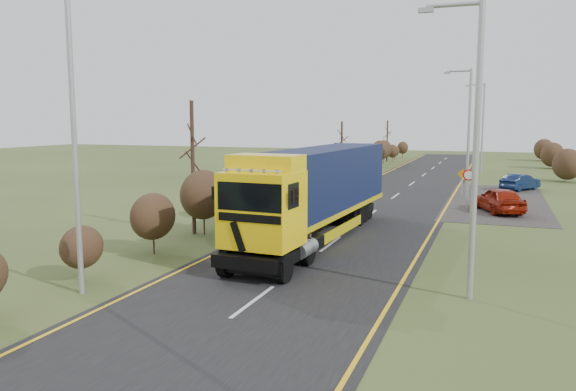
% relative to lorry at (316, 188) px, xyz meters
% --- Properties ---
extents(ground, '(160.00, 160.00, 0.00)m').
position_rel_lorry_xyz_m(ground, '(0.87, -4.64, -2.29)').
color(ground, '#3B4A20').
rests_on(ground, ground).
extents(road, '(8.00, 120.00, 0.02)m').
position_rel_lorry_xyz_m(road, '(0.87, 5.36, -2.28)').
color(road, black).
rests_on(road, ground).
extents(layby, '(6.00, 18.00, 0.02)m').
position_rel_lorry_xyz_m(layby, '(7.37, 15.36, -2.28)').
color(layby, '#2A2826').
rests_on(layby, ground).
extents(lane_markings, '(7.52, 116.00, 0.01)m').
position_rel_lorry_xyz_m(lane_markings, '(0.87, 5.05, -2.26)').
color(lane_markings, yellow).
rests_on(lane_markings, road).
extents(hedgerow, '(2.24, 102.04, 6.05)m').
position_rel_lorry_xyz_m(hedgerow, '(-5.12, 3.25, -0.67)').
color(hedgerow, '#322416').
rests_on(hedgerow, ground).
extents(lorry, '(3.08, 14.60, 4.04)m').
position_rel_lorry_xyz_m(lorry, '(0.00, 0.00, 0.00)').
color(lorry, black).
rests_on(lorry, ground).
extents(car_red_hatchback, '(3.15, 4.51, 1.43)m').
position_rel_lorry_xyz_m(car_red_hatchback, '(7.49, 10.59, -1.58)').
color(car_red_hatchback, maroon).
rests_on(car_red_hatchback, ground).
extents(car_blue_sedan, '(3.00, 3.77, 1.20)m').
position_rel_lorry_xyz_m(car_blue_sedan, '(8.99, 21.84, -1.69)').
color(car_blue_sedan, '#0A1739').
rests_on(car_blue_sedan, ground).
extents(streetlight_near, '(1.81, 0.18, 8.49)m').
position_rel_lorry_xyz_m(streetlight_near, '(6.57, -6.16, 2.37)').
color(streetlight_near, '#A5A8AB').
rests_on(streetlight_near, ground).
extents(streetlight_mid, '(1.81, 0.18, 8.47)m').
position_rel_lorry_xyz_m(streetlight_mid, '(5.37, 15.74, 2.36)').
color(streetlight_mid, '#A5A8AB').
rests_on(streetlight_mid, ground).
extents(streetlight_far, '(1.86, 0.18, 8.72)m').
position_rel_lorry_xyz_m(streetlight_far, '(5.76, 35.44, 2.50)').
color(streetlight_far, '#A5A8AB').
rests_on(streetlight_far, ground).
extents(left_pole, '(0.16, 0.16, 10.82)m').
position_rel_lorry_xyz_m(left_pole, '(-4.33, -9.67, 3.12)').
color(left_pole, '#A5A8AB').
rests_on(left_pole, ground).
extents(speed_sign, '(0.66, 0.10, 2.39)m').
position_rel_lorry_xyz_m(speed_sign, '(5.79, 10.72, -0.62)').
color(speed_sign, '#A5A8AB').
rests_on(speed_sign, ground).
extents(warning_board, '(0.70, 0.11, 1.83)m').
position_rel_lorry_xyz_m(warning_board, '(5.07, 17.80, -1.19)').
color(warning_board, '#A5A8AB').
rests_on(warning_board, ground).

